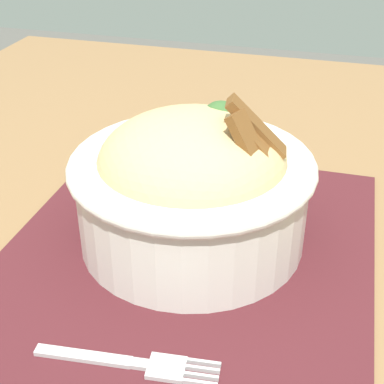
{
  "coord_description": "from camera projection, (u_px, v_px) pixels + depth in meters",
  "views": [
    {
      "loc": [
        0.35,
        0.13,
        1.01
      ],
      "look_at": [
        -0.06,
        0.02,
        0.76
      ],
      "focal_mm": 52.82,
      "sensor_mm": 36.0,
      "label": 1
    }
  ],
  "objects": [
    {
      "name": "table",
      "position": [
        158.0,
        323.0,
        0.51
      ],
      "size": [
        1.26,
        0.96,
        0.7
      ],
      "color": "olive",
      "rests_on": "ground_plane"
    },
    {
      "name": "placemat",
      "position": [
        180.0,
        269.0,
        0.49
      ],
      "size": [
        0.42,
        0.33,
        0.0
      ],
      "primitive_type": "cube",
      "rotation": [
        0.0,
        0.0,
        0.0
      ],
      "color": "#47191E",
      "rests_on": "table"
    },
    {
      "name": "bowl",
      "position": [
        192.0,
        183.0,
        0.49
      ],
      "size": [
        0.21,
        0.21,
        0.14
      ],
      "color": "silver",
      "rests_on": "placemat"
    },
    {
      "name": "fork",
      "position": [
        135.0,
        363.0,
        0.39
      ],
      "size": [
        0.03,
        0.13,
        0.0
      ],
      "color": "#B5B5B5",
      "rests_on": "placemat"
    }
  ]
}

